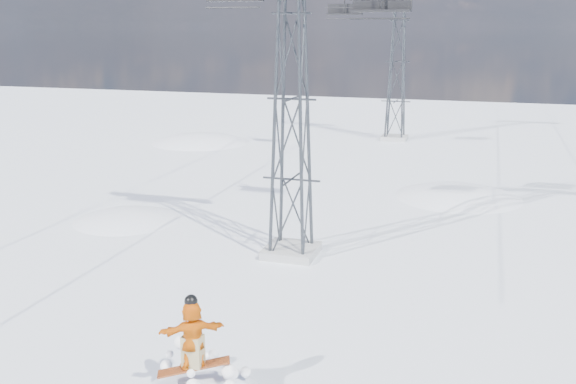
{
  "coord_description": "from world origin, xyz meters",
  "views": [
    {
      "loc": [
        7.1,
        -12.47,
        7.82
      ],
      "look_at": [
        1.85,
        4.26,
        3.3
      ],
      "focal_mm": 40.0,
      "sensor_mm": 36.0,
      "label": 1
    }
  ],
  "objects": [
    {
      "name": "lift_chair_mid",
      "position": [
        3.0,
        12.18,
        8.64
      ],
      "size": [
        2.23,
        0.64,
        2.76
      ],
      "color": "black",
      "rests_on": "ground"
    },
    {
      "name": "lift_tower_far",
      "position": [
        0.8,
        33.0,
        5.47
      ],
      "size": [
        5.2,
        1.8,
        11.43
      ],
      "color": "#999999",
      "rests_on": "ground"
    },
    {
      "name": "ground",
      "position": [
        0.0,
        0.0,
        0.0
      ],
      "size": [
        120.0,
        120.0,
        0.0
      ],
      "primitive_type": "plane",
      "color": "white",
      "rests_on": "ground"
    },
    {
      "name": "snow_terrain",
      "position": [
        -4.77,
        21.24,
        -9.59
      ],
      "size": [
        39.0,
        37.0,
        22.0
      ],
      "color": "white",
      "rests_on": "ground"
    },
    {
      "name": "lift_tower_near",
      "position": [
        0.8,
        8.0,
        5.47
      ],
      "size": [
        5.2,
        1.8,
        11.43
      ],
      "color": "#999999",
      "rests_on": "ground"
    },
    {
      "name": "lift_chair_far",
      "position": [
        -1.4,
        25.74,
        8.77
      ],
      "size": [
        2.09,
        0.6,
        2.6
      ],
      "color": "black",
      "rests_on": "ground"
    }
  ]
}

